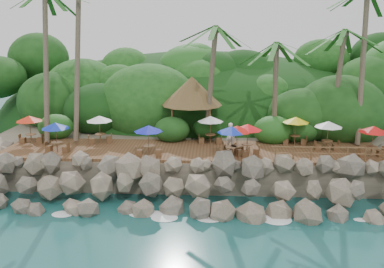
{
  "coord_description": "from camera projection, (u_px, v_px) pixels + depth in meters",
  "views": [
    {
      "loc": [
        1.39,
        -20.76,
        10.19
      ],
      "look_at": [
        0.0,
        6.0,
        3.4
      ],
      "focal_mm": 37.79,
      "sensor_mm": 36.0,
      "label": 1
    }
  ],
  "objects": [
    {
      "name": "terrace",
      "position": [
        192.0,
        151.0,
        27.94
      ],
      "size": [
        26.0,
        5.0,
        0.2
      ],
      "primitive_type": "cube",
      "color": "brown",
      "rests_on": "land_base"
    },
    {
      "name": "seawall",
      "position": [
        189.0,
        186.0,
        24.32
      ],
      "size": [
        29.0,
        4.0,
        2.3
      ],
      "primitive_type": null,
      "color": "gray",
      "rests_on": "ground"
    },
    {
      "name": "ground",
      "position": [
        186.0,
        219.0,
        22.67
      ],
      "size": [
        140.0,
        140.0,
        0.0
      ],
      "primitive_type": "plane",
      "color": "#19514F",
      "rests_on": "ground"
    },
    {
      "name": "jungle_foliage",
      "position": [
        197.0,
        146.0,
        37.19
      ],
      "size": [
        44.0,
        16.0,
        12.0
      ],
      "primitive_type": null,
      "color": "#143811",
      "rests_on": "ground"
    },
    {
      "name": "jungle_hill",
      "position": [
        200.0,
        125.0,
        45.42
      ],
      "size": [
        44.8,
        28.0,
        15.4
      ],
      "primitive_type": "ellipsoid",
      "color": "#143811",
      "rests_on": "ground"
    },
    {
      "name": "land_base",
      "position": [
        198.0,
        132.0,
        37.9
      ],
      "size": [
        32.0,
        25.2,
        2.1
      ],
      "primitive_type": "cube",
      "color": "gray",
      "rests_on": "ground"
    },
    {
      "name": "foam_line",
      "position": [
        187.0,
        216.0,
        22.95
      ],
      "size": [
        25.2,
        0.8,
        0.06
      ],
      "color": "white",
      "rests_on": "ground"
    },
    {
      "name": "railing",
      "position": [
        338.0,
        153.0,
        25.02
      ],
      "size": [
        8.3,
        0.1,
        1.0
      ],
      "color": "brown",
      "rests_on": "terrace"
    },
    {
      "name": "palapa",
      "position": [
        192.0,
        91.0,
        31.0
      ],
      "size": [
        4.7,
        4.7,
        4.6
      ],
      "color": "brown",
      "rests_on": "ground"
    },
    {
      "name": "dining_clusters",
      "position": [
        203.0,
        126.0,
        27.3
      ],
      "size": [
        25.41,
        5.08,
        2.04
      ],
      "color": "brown",
      "rests_on": "terrace"
    },
    {
      "name": "waiter",
      "position": [
        230.0,
        136.0,
        27.91
      ],
      "size": [
        0.79,
        0.66,
        1.85
      ],
      "primitive_type": "imported",
      "rotation": [
        0.0,
        0.0,
        2.75
      ],
      "color": "white",
      "rests_on": "terrace"
    },
    {
      "name": "palms",
      "position": [
        219.0,
        4.0,
        27.92
      ],
      "size": [
        28.47,
        7.28,
        14.94
      ],
      "color": "brown",
      "rests_on": "ground"
    }
  ]
}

